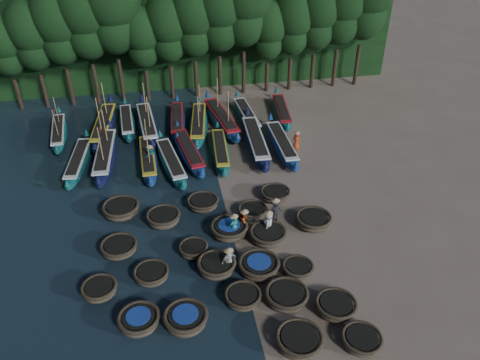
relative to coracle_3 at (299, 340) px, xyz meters
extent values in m
plane|color=#7A6959|center=(-1.64, 9.37, -0.42)|extent=(120.00, 120.00, 0.00)
cube|color=black|center=(-1.64, 32.87, 4.58)|extent=(40.00, 3.00, 10.00)
ellipsoid|color=brown|center=(0.00, 0.00, -0.09)|extent=(2.18, 2.18, 0.66)
torus|color=#3B3223|center=(0.00, 0.00, 0.22)|extent=(2.22, 2.22, 0.20)
cylinder|color=black|center=(0.00, 0.00, 0.26)|extent=(1.69, 1.69, 0.06)
ellipsoid|color=brown|center=(2.83, -0.46, -0.14)|extent=(1.84, 1.84, 0.56)
torus|color=#3B3223|center=(2.83, -0.46, 0.12)|extent=(1.91, 1.91, 0.17)
cylinder|color=black|center=(2.83, -0.46, 0.16)|extent=(1.46, 1.46, 0.05)
ellipsoid|color=brown|center=(-7.16, 2.46, -0.08)|extent=(2.34, 2.34, 0.68)
torus|color=#3B3223|center=(-7.16, 2.46, 0.24)|extent=(2.06, 2.06, 0.21)
cylinder|color=black|center=(-7.16, 2.46, 0.28)|extent=(1.55, 1.55, 0.06)
cylinder|color=navy|center=(-7.16, 2.46, 0.32)|extent=(1.19, 1.19, 0.04)
ellipsoid|color=brown|center=(-4.97, 2.11, -0.05)|extent=(2.25, 2.25, 0.75)
torus|color=#3B3223|center=(-4.97, 2.11, 0.31)|extent=(2.18, 2.18, 0.23)
cylinder|color=black|center=(-4.97, 2.11, 0.35)|extent=(1.64, 1.64, 0.07)
cylinder|color=navy|center=(-4.97, 2.11, 0.40)|extent=(1.26, 1.26, 0.05)
ellipsoid|color=brown|center=(-2.03, 3.04, -0.13)|extent=(2.10, 2.10, 0.59)
torus|color=#3B3223|center=(-2.03, 3.04, 0.15)|extent=(1.89, 1.89, 0.18)
cylinder|color=black|center=(-2.03, 3.04, 0.19)|extent=(1.44, 1.44, 0.05)
ellipsoid|color=brown|center=(0.14, 2.67, -0.08)|extent=(2.57, 2.57, 0.68)
torus|color=#3B3223|center=(0.14, 2.67, 0.23)|extent=(2.23, 2.23, 0.21)
cylinder|color=black|center=(0.14, 2.67, 0.28)|extent=(1.70, 1.70, 0.06)
ellipsoid|color=brown|center=(2.35, 1.62, -0.11)|extent=(2.23, 2.23, 0.62)
torus|color=#3B3223|center=(2.35, 1.62, 0.18)|extent=(2.09, 2.09, 0.19)
cylinder|color=black|center=(2.35, 1.62, 0.22)|extent=(1.59, 1.59, 0.06)
ellipsoid|color=brown|center=(-9.14, 4.85, -0.11)|extent=(2.04, 2.04, 0.63)
torus|color=#3B3223|center=(-9.14, 4.85, 0.19)|extent=(1.87, 1.87, 0.19)
cylinder|color=black|center=(-9.14, 4.85, 0.23)|extent=(1.41, 1.41, 0.06)
ellipsoid|color=brown|center=(-6.50, 5.49, -0.12)|extent=(1.89, 1.89, 0.60)
torus|color=#3B3223|center=(-6.50, 5.49, 0.16)|extent=(1.91, 1.91, 0.18)
cylinder|color=black|center=(-6.50, 5.49, 0.19)|extent=(1.45, 1.45, 0.05)
ellipsoid|color=brown|center=(-3.03, 5.39, -0.06)|extent=(2.47, 2.47, 0.72)
torus|color=#3B3223|center=(-3.03, 5.39, 0.28)|extent=(2.14, 2.14, 0.22)
cylinder|color=black|center=(-3.03, 5.39, 0.32)|extent=(1.61, 1.61, 0.07)
ellipsoid|color=brown|center=(-0.77, 4.99, -0.07)|extent=(2.30, 2.30, 0.70)
torus|color=#3B3223|center=(-0.77, 4.99, 0.25)|extent=(2.27, 2.27, 0.21)
cylinder|color=black|center=(-0.77, 4.99, 0.30)|extent=(1.73, 1.73, 0.06)
cylinder|color=navy|center=(-0.77, 4.99, 0.34)|extent=(1.33, 1.33, 0.04)
ellipsoid|color=brown|center=(1.25, 4.46, -0.12)|extent=(1.91, 1.91, 0.61)
torus|color=#3B3223|center=(1.25, 4.46, 0.17)|extent=(1.74, 1.74, 0.19)
cylinder|color=black|center=(1.25, 4.46, 0.21)|extent=(1.31, 1.31, 0.06)
ellipsoid|color=brown|center=(-8.25, 7.94, -0.11)|extent=(2.20, 2.20, 0.63)
torus|color=#3B3223|center=(-8.25, 7.94, 0.19)|extent=(2.12, 2.12, 0.19)
cylinder|color=black|center=(-8.25, 7.94, 0.22)|extent=(1.61, 1.61, 0.06)
ellipsoid|color=brown|center=(-4.11, 7.05, -0.13)|extent=(2.01, 2.01, 0.59)
torus|color=#3B3223|center=(-4.11, 7.05, 0.15)|extent=(1.69, 1.69, 0.18)
cylinder|color=black|center=(-4.11, 7.05, 0.18)|extent=(1.27, 1.27, 0.05)
ellipsoid|color=brown|center=(-1.85, 8.29, -0.04)|extent=(2.73, 2.73, 0.76)
torus|color=#3B3223|center=(-1.85, 8.29, 0.31)|extent=(2.28, 2.28, 0.23)
cylinder|color=black|center=(-1.85, 8.29, 0.36)|extent=(1.72, 1.72, 0.07)
cylinder|color=navy|center=(-1.85, 8.29, 0.40)|extent=(1.33, 1.33, 0.05)
ellipsoid|color=brown|center=(0.30, 7.38, -0.06)|extent=(2.43, 2.43, 0.72)
torus|color=#3B3223|center=(0.30, 7.38, 0.28)|extent=(2.22, 2.22, 0.22)
cylinder|color=black|center=(0.30, 7.38, 0.32)|extent=(1.68, 1.68, 0.07)
ellipsoid|color=brown|center=(3.35, 8.23, -0.07)|extent=(2.73, 2.73, 0.71)
torus|color=#3B3223|center=(3.35, 8.23, 0.27)|extent=(2.23, 2.23, 0.22)
cylinder|color=black|center=(3.35, 8.23, 0.31)|extent=(1.69, 1.69, 0.06)
ellipsoid|color=brown|center=(-8.22, 11.47, -0.05)|extent=(2.57, 2.57, 0.75)
torus|color=#3B3223|center=(-8.22, 11.47, 0.31)|extent=(2.36, 2.36, 0.23)
cylinder|color=black|center=(-8.22, 11.47, 0.35)|extent=(1.79, 1.79, 0.07)
ellipsoid|color=brown|center=(-5.64, 10.13, -0.06)|extent=(2.29, 2.29, 0.72)
torus|color=#3B3223|center=(-5.64, 10.13, 0.28)|extent=(2.13, 2.13, 0.22)
cylinder|color=black|center=(-5.64, 10.13, 0.32)|extent=(1.60, 1.60, 0.07)
ellipsoid|color=brown|center=(-3.06, 11.34, -0.12)|extent=(2.53, 2.53, 0.61)
torus|color=#3B3223|center=(-3.06, 11.34, 0.16)|extent=(2.06, 2.06, 0.18)
cylinder|color=black|center=(-3.06, 11.34, 0.20)|extent=(1.58, 1.58, 0.06)
ellipsoid|color=brown|center=(-0.10, 9.88, -0.12)|extent=(2.23, 2.23, 0.60)
torus|color=#3B3223|center=(-0.10, 9.88, 0.16)|extent=(1.87, 1.87, 0.18)
cylinder|color=black|center=(-0.10, 9.88, 0.20)|extent=(1.42, 1.42, 0.05)
ellipsoid|color=brown|center=(1.75, 11.42, -0.11)|extent=(2.26, 2.26, 0.62)
torus|color=#3B3223|center=(1.75, 11.42, 0.18)|extent=(2.02, 2.02, 0.19)
cylinder|color=black|center=(1.75, 11.42, 0.22)|extent=(1.53, 1.53, 0.06)
ellipsoid|color=#0D4E4E|center=(-11.43, 17.89, 0.04)|extent=(1.98, 7.42, 0.92)
cone|color=#0D4E4E|center=(-11.11, 21.45, 0.63)|extent=(0.40, 0.40, 0.55)
cone|color=#0D4E4E|center=(-11.75, 14.33, 0.59)|extent=(0.40, 0.40, 0.46)
cube|color=silver|center=(-11.43, 17.89, 0.42)|extent=(1.47, 5.75, 0.11)
cube|color=black|center=(-11.43, 17.89, 0.49)|extent=(1.16, 4.99, 0.09)
ellipsoid|color=black|center=(-9.53, 18.29, 0.11)|extent=(1.90, 8.63, 1.07)
cone|color=black|center=(-9.36, 22.46, 0.81)|extent=(0.47, 0.47, 0.64)
cone|color=black|center=(-9.71, 14.11, 0.76)|extent=(0.47, 0.47, 0.54)
cube|color=silver|center=(-9.53, 18.29, 0.56)|extent=(1.40, 6.69, 0.13)
cube|color=black|center=(-9.53, 18.29, 0.65)|extent=(1.08, 5.82, 0.11)
cylinder|color=#997F4C|center=(-9.37, 19.57, 1.83)|extent=(0.08, 0.25, 3.00)
cylinder|color=#997F4C|center=(-9.49, 16.68, 1.83)|extent=(0.08, 0.25, 3.00)
plane|color=red|center=(-9.33, 16.67, 3.14)|extent=(0.00, 0.38, 0.38)
ellipsoid|color=navy|center=(-6.43, 17.35, 0.04)|extent=(1.61, 7.44, 0.92)
cone|color=navy|center=(-6.56, 20.96, 0.64)|extent=(0.41, 0.41, 0.55)
cone|color=navy|center=(-6.30, 13.75, 0.59)|extent=(0.41, 0.41, 0.46)
cube|color=gold|center=(-6.43, 17.35, 0.43)|extent=(1.18, 5.76, 0.11)
cube|color=black|center=(-6.43, 17.35, 0.50)|extent=(0.91, 5.02, 0.09)
cylinder|color=#997F4C|center=(-6.38, 18.46, 1.52)|extent=(0.06, 0.22, 2.59)
cylinder|color=#997F4C|center=(-6.29, 15.97, 1.52)|extent=(0.06, 0.22, 2.59)
plane|color=red|center=(-6.15, 15.98, 2.65)|extent=(0.00, 0.32, 0.32)
ellipsoid|color=#0D4E4E|center=(-4.78, 16.56, 0.05)|extent=(2.60, 7.68, 0.94)
cone|color=#0D4E4E|center=(-5.40, 20.20, 0.66)|extent=(0.42, 0.42, 0.57)
cone|color=#0D4E4E|center=(-4.17, 12.93, 0.62)|extent=(0.42, 0.42, 0.47)
cube|color=silver|center=(-4.78, 16.56, 0.45)|extent=(1.95, 5.94, 0.11)
cube|color=black|center=(-4.78, 16.56, 0.52)|extent=(1.58, 5.15, 0.09)
ellipsoid|color=navy|center=(-3.37, 17.81, 0.06)|extent=(2.57, 7.84, 0.96)
cone|color=navy|center=(-3.96, 21.53, 0.69)|extent=(0.42, 0.42, 0.58)
cone|color=navy|center=(-2.79, 14.10, 0.64)|extent=(0.42, 0.42, 0.48)
cube|color=#AD151E|center=(-3.37, 17.81, 0.46)|extent=(1.93, 6.06, 0.12)
cube|color=black|center=(-3.37, 17.81, 0.54)|extent=(1.55, 5.26, 0.10)
ellipsoid|color=#0D4E4E|center=(-0.99, 17.57, 0.03)|extent=(1.81, 7.29, 0.90)
cone|color=#0D4E4E|center=(-0.74, 21.07, 0.61)|extent=(0.40, 0.40, 0.54)
cone|color=#0D4E4E|center=(-1.24, 14.06, 0.57)|extent=(0.40, 0.40, 0.45)
cube|color=gold|center=(-0.99, 17.57, 0.41)|extent=(1.35, 5.64, 0.11)
cube|color=black|center=(-0.99, 17.57, 0.48)|extent=(1.05, 4.91, 0.09)
ellipsoid|color=black|center=(1.88, 18.27, 0.13)|extent=(2.00, 8.91, 1.11)
cone|color=black|center=(2.08, 22.58, 0.85)|extent=(0.49, 0.49, 0.66)
cone|color=black|center=(1.68, 13.96, 0.79)|extent=(0.49, 0.49, 0.55)
cube|color=silver|center=(1.88, 18.27, 0.60)|extent=(1.48, 6.91, 0.13)
cube|color=black|center=(1.88, 18.27, 0.68)|extent=(1.14, 6.01, 0.11)
ellipsoid|color=navy|center=(3.82, 17.61, 0.08)|extent=(1.45, 7.97, 1.00)
cone|color=navy|center=(3.83, 21.50, 0.72)|extent=(0.44, 0.44, 0.60)
cone|color=navy|center=(3.81, 13.73, 0.67)|extent=(0.44, 0.44, 0.50)
cube|color=silver|center=(3.82, 17.61, 0.49)|extent=(1.06, 6.18, 0.12)
cube|color=black|center=(3.82, 17.61, 0.57)|extent=(0.79, 5.38, 0.10)
ellipsoid|color=#0D4E4E|center=(-13.47, 22.88, 0.02)|extent=(2.02, 7.24, 0.89)
cone|color=#0D4E4E|center=(-13.83, 26.34, 0.60)|extent=(0.39, 0.39, 0.54)
cone|color=#0D4E4E|center=(-13.11, 19.41, 0.56)|extent=(0.39, 0.39, 0.45)
cube|color=silver|center=(-13.47, 22.88, 0.40)|extent=(1.50, 5.61, 0.11)
cube|color=black|center=(-13.47, 22.88, 0.47)|extent=(1.19, 4.87, 0.09)
cylinder|color=#997F4C|center=(-13.49, 23.95, 1.45)|extent=(0.06, 0.21, 2.50)
cylinder|color=#997F4C|center=(-13.25, 21.55, 1.45)|extent=(0.06, 0.21, 2.50)
plane|color=red|center=(-13.11, 21.57, 2.54)|extent=(0.00, 0.31, 0.31)
ellipsoid|color=black|center=(-9.89, 23.15, 0.13)|extent=(2.35, 8.97, 1.11)
cone|color=black|center=(-9.52, 27.46, 0.85)|extent=(0.49, 0.49, 0.67)
cone|color=black|center=(-10.26, 18.84, 0.80)|extent=(0.49, 0.49, 0.55)
cube|color=gold|center=(-9.89, 23.15, 0.60)|extent=(1.75, 6.95, 0.13)
cube|color=black|center=(-9.89, 23.15, 0.69)|extent=(1.37, 6.04, 0.11)
cylinder|color=#997F4C|center=(-9.67, 24.47, 1.91)|extent=(0.08, 0.26, 3.10)
cylinder|color=#997F4C|center=(-9.92, 21.48, 1.91)|extent=(0.08, 0.26, 3.10)
plane|color=red|center=(-9.76, 21.47, 3.26)|extent=(0.00, 0.39, 0.39)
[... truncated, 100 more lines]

